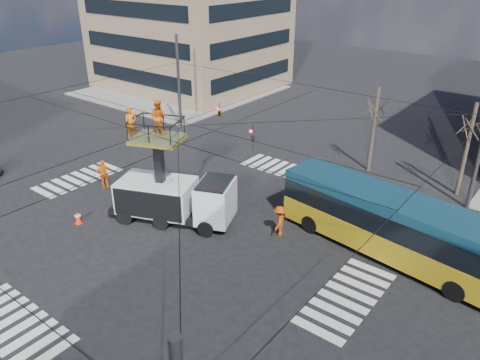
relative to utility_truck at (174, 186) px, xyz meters
name	(u,v)px	position (x,y,z in m)	size (l,w,h in m)	color
ground	(184,225)	(0.79, -0.18, -2.17)	(120.00, 120.00, 0.00)	black
sidewalk_nw	(180,90)	(-20.21, 20.82, -2.11)	(18.00, 18.00, 0.12)	slate
crosswalks	(184,225)	(0.79, -0.18, -2.16)	(22.40, 22.40, 0.02)	silver
overhead_network	(184,152)	(0.72, 0.23, 2.12)	(24.24, 24.24, 8.00)	#2D2D30
tree_a	(376,107)	(5.79, 13.32, 2.46)	(2.00, 2.00, 6.00)	#382B21
tree_b	(472,125)	(11.79, 13.32, 2.46)	(2.00, 2.00, 6.00)	#382B21
utility_truck	(174,186)	(0.00, 0.00, 0.00)	(7.35, 4.80, 6.87)	black
city_bus	(395,226)	(11.08, 4.20, -0.44)	(12.44, 4.19, 3.20)	gold
traffic_cone	(78,217)	(-4.09, -3.69, -1.78)	(0.36, 0.36, 0.76)	red
worker_ground	(104,174)	(-6.66, 0.11, -1.20)	(1.13, 0.47, 1.92)	orange
flagger	(279,221)	(5.58, 2.22, -1.28)	(1.15, 0.66, 1.78)	#D2450D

